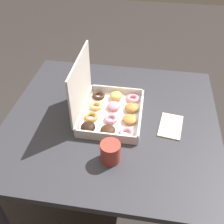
# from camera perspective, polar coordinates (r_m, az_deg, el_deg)

# --- Properties ---
(ground_plane) EXTENTS (8.00, 8.00, 0.00)m
(ground_plane) POSITION_cam_1_polar(r_m,az_deg,el_deg) (1.84, -0.05, -19.35)
(ground_plane) COLOR #2D2826
(dining_table) EXTENTS (0.92, 0.99, 0.78)m
(dining_table) POSITION_cam_1_polar(r_m,az_deg,el_deg) (1.31, -0.06, -4.98)
(dining_table) COLOR #2D2D33
(dining_table) RESTS_ON ground_plane
(donut_box) EXTENTS (0.34, 0.28, 0.29)m
(donut_box) POSITION_cam_1_polar(r_m,az_deg,el_deg) (1.21, -1.49, 1.24)
(donut_box) COLOR white
(donut_box) RESTS_ON dining_table
(coffee_mug) EXTENTS (0.08, 0.08, 0.09)m
(coffee_mug) POSITION_cam_1_polar(r_m,az_deg,el_deg) (1.03, -0.35, -8.64)
(coffee_mug) COLOR #A3382D
(coffee_mug) RESTS_ON dining_table
(paper_napkin) EXTENTS (0.17, 0.12, 0.01)m
(paper_napkin) POSITION_cam_1_polar(r_m,az_deg,el_deg) (1.22, 12.66, -2.97)
(paper_napkin) COLOR beige
(paper_napkin) RESTS_ON dining_table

